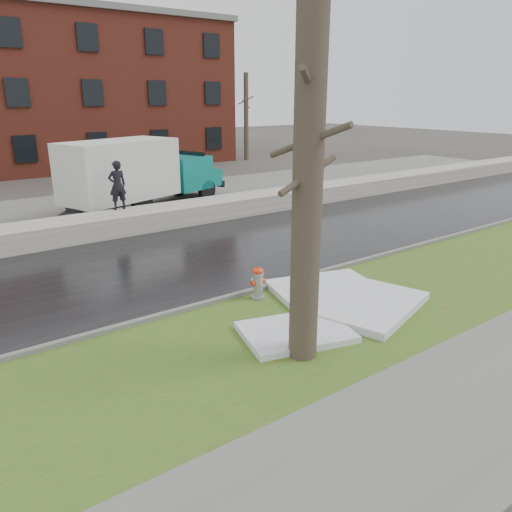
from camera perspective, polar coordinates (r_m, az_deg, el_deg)
ground at (r=12.08m, az=2.68°, el=-5.69°), size 120.00×120.00×0.00m
verge at (r=11.22m, az=6.72°, el=-7.62°), size 60.00×4.50×0.04m
sidewalk at (r=9.22m, az=23.33°, el=-15.16°), size 60.00×3.00×0.05m
road at (r=15.60m, az=-7.75°, el=-0.27°), size 60.00×7.00×0.03m
parking_lot at (r=23.20m, az=-17.99°, el=5.01°), size 60.00×9.00×0.03m
curb at (r=12.79m, az=-0.14°, el=-3.97°), size 60.00×0.15×0.14m
snowbank at (r=19.17m, az=-13.89°, el=3.91°), size 60.00×1.60×0.75m
brick_building at (r=39.62m, az=-24.25°, el=16.62°), size 26.00×12.00×10.00m
bg_tree_right at (r=39.91m, az=-1.13°, el=15.71°), size 1.40×1.62×6.50m
fire_hydrant at (r=12.23m, az=0.22°, el=-2.91°), size 0.40×0.34×0.84m
tree at (r=8.77m, az=5.94°, el=8.72°), size 1.41×1.66×6.76m
box_truck at (r=22.42m, az=-13.35°, el=9.21°), size 9.27×4.47×3.09m
worker at (r=19.38m, az=-15.57°, el=7.80°), size 0.67×0.44×1.81m
snow_patch_near at (r=12.85m, az=7.94°, el=-3.79°), size 3.05×2.63×0.16m
snow_patch_far at (r=10.58m, az=4.54°, el=-8.66°), size 2.55×2.13×0.14m
snow_patch_side at (r=12.07m, az=13.09°, el=-5.52°), size 3.21×2.55×0.18m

